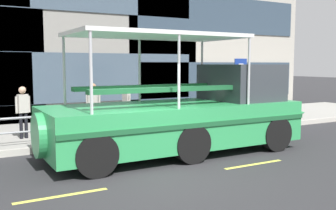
% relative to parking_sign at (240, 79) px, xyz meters
% --- Properties ---
extents(ground_plane, '(120.00, 120.00, 0.00)m').
position_rel_parking_sign_xyz_m(ground_plane, '(-6.01, -4.09, -1.92)').
color(ground_plane, '#2B2B2D').
extents(sidewalk, '(32.00, 4.80, 0.18)m').
position_rel_parking_sign_xyz_m(sidewalk, '(-6.01, 1.51, -1.83)').
color(sidewalk, '#99968E').
rests_on(sidewalk, ground_plane).
extents(curb_edge, '(32.00, 0.18, 0.18)m').
position_rel_parking_sign_xyz_m(curb_edge, '(-6.01, -0.98, -1.83)').
color(curb_edge, '#B2ADA3').
rests_on(curb_edge, ground_plane).
extents(lane_centreline, '(25.80, 0.12, 0.01)m').
position_rel_parking_sign_xyz_m(lane_centreline, '(-6.01, -4.93, -1.91)').
color(lane_centreline, '#DBD64C').
rests_on(lane_centreline, ground_plane).
extents(curb_guardrail, '(11.26, 0.09, 0.85)m').
position_rel_parking_sign_xyz_m(curb_guardrail, '(-4.25, -0.64, -1.16)').
color(curb_guardrail, gray).
rests_on(curb_guardrail, sidewalk).
extents(parking_sign, '(0.60, 0.12, 2.55)m').
position_rel_parking_sign_xyz_m(parking_sign, '(0.00, 0.00, 0.00)').
color(parking_sign, '#4C4F54').
rests_on(parking_sign, sidewalk).
extents(duck_tour_boat, '(9.02, 2.66, 3.33)m').
position_rel_parking_sign_xyz_m(duck_tour_boat, '(-4.21, -2.89, -0.84)').
color(duck_tour_boat, '#2D9351').
rests_on(duck_tour_boat, ground_plane).
extents(pedestrian_near_bow, '(0.29, 0.41, 1.58)m').
position_rel_parking_sign_xyz_m(pedestrian_near_bow, '(-1.25, 0.13, -0.78)').
color(pedestrian_near_bow, '#47423D').
rests_on(pedestrian_near_bow, sidewalk).
extents(pedestrian_mid_left, '(0.24, 0.42, 1.50)m').
position_rel_parking_sign_xyz_m(pedestrian_mid_left, '(-4.60, 0.82, -0.83)').
color(pedestrian_mid_left, black).
rests_on(pedestrian_mid_left, sidewalk).
extents(pedestrian_mid_right, '(0.45, 0.29, 1.69)m').
position_rel_parking_sign_xyz_m(pedestrian_mid_right, '(-5.97, 0.46, -0.72)').
color(pedestrian_mid_right, black).
rests_on(pedestrian_mid_right, sidewalk).
extents(pedestrian_near_stern, '(0.46, 0.25, 1.64)m').
position_rel_parking_sign_xyz_m(pedestrian_near_stern, '(-8.22, 0.55, -0.75)').
color(pedestrian_near_stern, black).
rests_on(pedestrian_near_stern, sidewalk).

